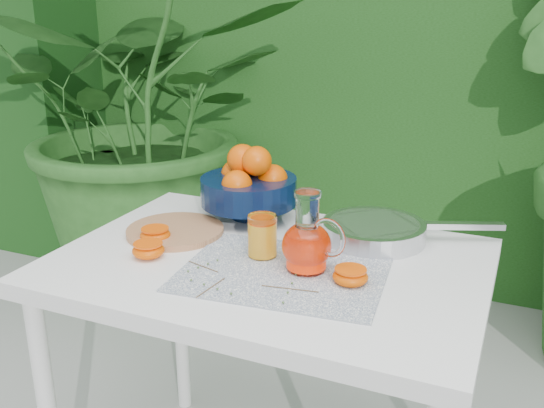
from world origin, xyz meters
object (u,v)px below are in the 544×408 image
at_px(cutting_board, 175,231).
at_px(saute_pan, 375,230).
at_px(white_table, 269,290).
at_px(fruit_bowl, 249,184).
at_px(juice_pitcher, 307,243).

height_order(cutting_board, saute_pan, saute_pan).
distance_m(white_table, fruit_bowl, 0.34).
distance_m(fruit_bowl, saute_pan, 0.37).
xyz_separation_m(cutting_board, saute_pan, (0.49, 0.17, 0.02)).
xyz_separation_m(cutting_board, juice_pitcher, (0.40, -0.08, 0.06)).
xyz_separation_m(white_table, fruit_bowl, (-0.16, 0.24, 0.18)).
bearing_deg(juice_pitcher, cutting_board, 168.70).
relative_size(juice_pitcher, saute_pan, 0.39).
distance_m(fruit_bowl, juice_pitcher, 0.39).
bearing_deg(saute_pan, juice_pitcher, -111.09).
distance_m(white_table, juice_pitcher, 0.19).
xyz_separation_m(fruit_bowl, saute_pan, (0.37, -0.03, -0.07)).
bearing_deg(cutting_board, saute_pan, 18.66).
relative_size(white_table, saute_pan, 2.09).
distance_m(juice_pitcher, saute_pan, 0.27).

